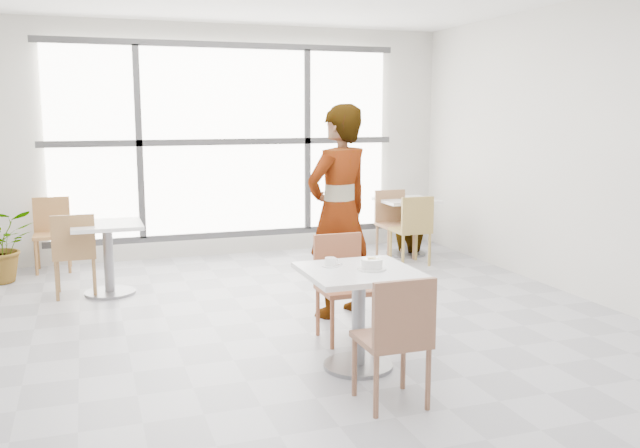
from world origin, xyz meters
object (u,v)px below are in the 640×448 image
object	(u,v)px
bg_chair_left_far	(52,229)
coffee_cup	(331,263)
person	(339,212)
bg_chair_right_far	(393,219)
oatmeal_bowl	(372,264)
bg_chair_left_near	(74,249)
chair_near	(397,333)
chair_far	(342,279)
main_table	(359,299)
bg_table_right	(406,219)
bg_chair_right_near	(413,226)
plant_right	(410,229)
bg_table_left	(108,248)

from	to	relation	value
bg_chair_left_far	coffee_cup	bearing A→B (deg)	-62.35
person	bg_chair_right_far	distance (m)	2.77
oatmeal_bowl	person	bearing A→B (deg)	79.40
bg_chair_left_near	chair_near	bearing A→B (deg)	119.38
chair_far	coffee_cup	size ratio (longest dim) A/B	5.47
person	bg_chair_left_near	world-z (taller)	person
main_table	person	distance (m)	1.43
bg_table_right	bg_chair_left_near	distance (m)	4.22
main_table	bg_chair_right_near	distance (m)	3.52
person	plant_right	bearing A→B (deg)	-151.45
main_table	oatmeal_bowl	xyz separation A→B (m)	(0.08, -0.04, 0.27)
oatmeal_bowl	person	distance (m)	1.39
person	bg_chair_right_far	size ratio (longest dim) A/B	2.25
oatmeal_bowl	bg_chair_right_near	distance (m)	3.52
oatmeal_bowl	bg_chair_right_near	size ratio (longest dim) A/B	0.24
bg_chair_left_far	bg_chair_right_near	world-z (taller)	same
bg_chair_right_far	coffee_cup	bearing A→B (deg)	-121.83
bg_chair_left_near	bg_chair_right_near	size ratio (longest dim) A/B	1.00
bg_table_left	bg_table_right	world-z (taller)	same
person	bg_chair_right_far	bearing A→B (deg)	-148.03
bg_table_left	bg_chair_right_near	bearing A→B (deg)	2.72
main_table	bg_table_left	world-z (taller)	same
main_table	person	bearing A→B (deg)	75.66
main_table	bg_chair_right_far	size ratio (longest dim) A/B	0.92
chair_far	bg_table_left	distance (m)	2.75
bg_chair_right_far	bg_table_left	bearing A→B (deg)	-168.24
chair_far	bg_chair_right_far	bearing A→B (deg)	57.58
coffee_cup	bg_chair_right_near	distance (m)	3.50
coffee_cup	bg_table_right	bearing A→B (deg)	55.96
person	bg_table_right	xyz separation A→B (m)	(1.80, 2.25, -0.49)
bg_chair_left_near	bg_chair_left_far	bearing A→B (deg)	-79.35
bg_chair_left_near	plant_right	xyz separation A→B (m)	(4.23, 0.87, -0.17)
bg_chair_left_near	plant_right	distance (m)	4.32
chair_near	coffee_cup	bearing A→B (deg)	-81.86
oatmeal_bowl	bg_chair_left_near	distance (m)	3.50
bg_chair_right_far	bg_chair_left_near	bearing A→B (deg)	-168.99
coffee_cup	bg_chair_right_near	xyz separation A→B (m)	(2.09, 2.79, -0.28)
bg_chair_left_near	bg_chair_right_near	xyz separation A→B (m)	(3.93, 0.19, 0.00)
chair_near	bg_chair_left_near	distance (m)	4.00
bg_chair_right_near	plant_right	distance (m)	0.77
coffee_cup	person	distance (m)	1.28
main_table	bg_chair_left_near	bearing A→B (deg)	125.96
main_table	bg_chair_left_near	size ratio (longest dim) A/B	0.92
bg_chair_left_far	plant_right	distance (m)	4.53
chair_near	person	distance (m)	2.13
chair_near	bg_chair_right_far	distance (m)	4.68
person	chair_near	bearing A→B (deg)	57.33
person	bg_table_left	distance (m)	2.53
oatmeal_bowl	bg_table_left	size ratio (longest dim) A/B	0.28
bg_chair_right_near	plant_right	bearing A→B (deg)	-113.27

